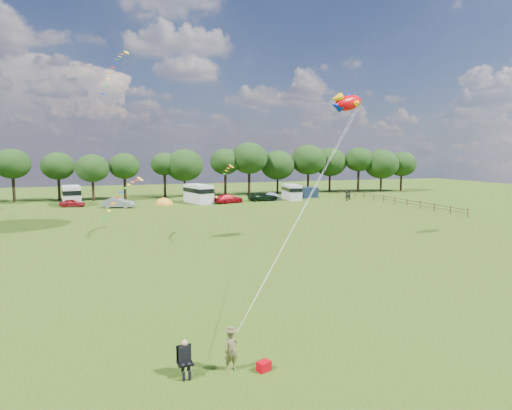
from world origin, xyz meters
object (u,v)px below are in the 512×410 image
object	(u,v)px
car_a	(72,203)
campervan_b	(71,195)
campervan_d	(292,191)
walker_b	(347,196)
camp_chair	(185,354)
car_d	(263,197)
kite_flyer	(231,351)
car_b	(118,203)
walker_a	(348,195)
fish_kite	(346,103)
tent_orange	(164,205)
campervan_c	(198,193)
car_c	(229,199)
tent_greyblue	(271,200)

from	to	relation	value
car_a	campervan_b	world-z (taller)	campervan_b
campervan_d	walker_b	bearing A→B (deg)	-115.90
walker_b	campervan_d	bearing A→B (deg)	-52.61
camp_chair	walker_b	world-z (taller)	walker_b
car_d	kite_flyer	size ratio (longest dim) A/B	3.48
car_b	walker_a	distance (m)	38.85
car_b	fish_kite	size ratio (longest dim) A/B	1.10
tent_orange	campervan_b	bearing A→B (deg)	162.64
car_d	walker_a	distance (m)	15.22
campervan_b	tent_orange	distance (m)	14.74
campervan_b	tent_orange	world-z (taller)	campervan_b
tent_orange	campervan_c	bearing A→B (deg)	7.23
car_b	car_c	bearing A→B (deg)	-69.17
fish_kite	car_b	bearing A→B (deg)	105.29
car_a	camp_chair	world-z (taller)	camp_chair
kite_flyer	walker_b	bearing A→B (deg)	46.33
tent_orange	camp_chair	distance (m)	54.17
campervan_b	tent_orange	size ratio (longest dim) A/B	2.08
fish_kite	walker_b	world-z (taller)	fish_kite
campervan_b	kite_flyer	distance (m)	59.42
campervan_c	tent_greyblue	size ratio (longest dim) A/B	1.74
car_d	walker_b	world-z (taller)	walker_b
tent_greyblue	camp_chair	xyz separation A→B (m)	(-23.98, -55.07, 0.81)
car_a	car_d	distance (m)	30.64
campervan_d	walker_a	size ratio (longest dim) A/B	3.45
kite_flyer	tent_orange	bearing A→B (deg)	77.03
car_a	campervan_b	size ratio (longest dim) A/B	0.59
camp_chair	tent_orange	bearing A→B (deg)	80.21
walker_b	kite_flyer	bearing A→B (deg)	35.76
car_d	car_a	bearing A→B (deg)	90.52
campervan_c	walker_b	xyz separation A→B (m)	(24.80, -5.18, -0.80)
campervan_b	tent_greyblue	xyz separation A→B (m)	(32.70, -3.21, -1.60)
car_a	camp_chair	distance (m)	56.04
walker_a	camp_chair	bearing A→B (deg)	15.26
walker_b	car_d	bearing A→B (deg)	-39.22
kite_flyer	walker_b	world-z (taller)	walker_b
campervan_d	walker_a	world-z (taller)	campervan_d
walker_a	car_a	bearing A→B (deg)	-44.16
camp_chair	tent_greyblue	bearing A→B (deg)	62.27
walker_a	car_b	bearing A→B (deg)	-40.17
car_a	campervan_d	distance (m)	36.14
campervan_b	car_d	bearing A→B (deg)	-104.89
car_c	campervan_d	bearing A→B (deg)	-100.18
car_c	fish_kite	world-z (taller)	fish_kite
car_b	campervan_c	bearing A→B (deg)	-60.32
car_a	walker_a	xyz separation A→B (m)	(45.51, -4.33, 0.19)
tent_orange	walker_a	xyz separation A→B (m)	(31.85, -2.83, 0.80)
campervan_b	fish_kite	world-z (taller)	fish_kite
campervan_b	kite_flyer	world-z (taller)	campervan_b
tent_orange	campervan_d	bearing A→B (deg)	1.89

